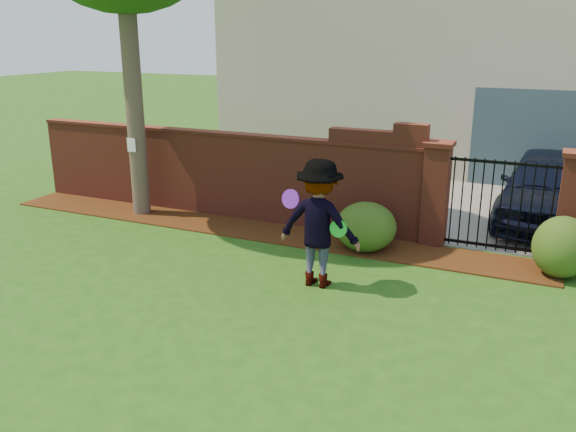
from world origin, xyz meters
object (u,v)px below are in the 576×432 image
at_px(car, 546,190).
at_px(frisbee_green, 338,229).
at_px(frisbee_purple, 291,199).
at_px(man, 318,224).

xyz_separation_m(car, frisbee_green, (-2.66, -4.69, 0.26)).
height_order(frisbee_purple, frisbee_green, frisbee_purple).
relative_size(car, frisbee_green, 16.24).
bearing_deg(car, frisbee_green, -116.41).
relative_size(car, frisbee_purple, 14.45).
bearing_deg(frisbee_green, man, 165.42).
bearing_deg(car, frisbee_purple, -123.49).
relative_size(man, frisbee_green, 7.49).
distance_m(car, man, 5.51).
bearing_deg(car, man, -120.10).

